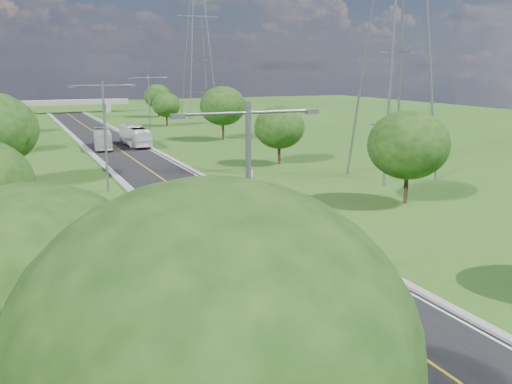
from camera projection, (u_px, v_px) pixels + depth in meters
ground at (138, 162)px, 68.36m from camera, size 260.00×260.00×0.00m
road at (127, 155)px, 73.71m from camera, size 8.00×150.00×0.06m
curb_left at (94, 156)px, 72.02m from camera, size 0.50×150.00×0.22m
curb_right at (160, 152)px, 75.38m from camera, size 0.50×150.00×0.22m
speed_limit_sign at (250, 178)px, 50.42m from camera, size 0.55×0.09×2.40m
overpass at (66, 103)px, 139.27m from camera, size 30.00×3.00×3.20m
streetlight_near_left at (248, 208)px, 21.85m from camera, size 5.90×0.25×10.00m
streetlight_mid_left at (105, 127)px, 51.32m from camera, size 5.90×0.25×10.00m
streetlight_far_right at (149, 102)px, 85.52m from camera, size 5.90×0.25×10.00m
power_tower_near at (398, 38)px, 56.18m from camera, size 9.00×6.40×28.00m
power_tower_far at (198, 53)px, 124.72m from camera, size 9.00×6.40×28.00m
tree_la at (33, 296)px, 15.27m from camera, size 7.14×7.14×8.30m
tree_le at (1, 108)px, 95.62m from camera, size 5.88×5.88×6.84m
tree_lf at (214, 353)px, 10.96m from camera, size 7.98×7.98×9.28m
tree_rb at (408, 145)px, 46.83m from camera, size 6.72×6.72×7.82m
tree_rc at (279, 127)px, 66.21m from camera, size 5.88×5.88×6.84m
tree_rd at (223, 106)px, 88.23m from camera, size 7.14×7.14×8.30m
tree_re at (166, 105)px, 108.94m from camera, size 5.46×5.46×6.35m
tree_rf at (158, 96)px, 128.04m from camera, size 6.30×6.30×7.33m
bus_outbound at (135, 136)px, 81.85m from camera, size 2.61×10.29×2.85m
bus_inbound at (103, 139)px, 79.36m from camera, size 3.44×9.74×2.66m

